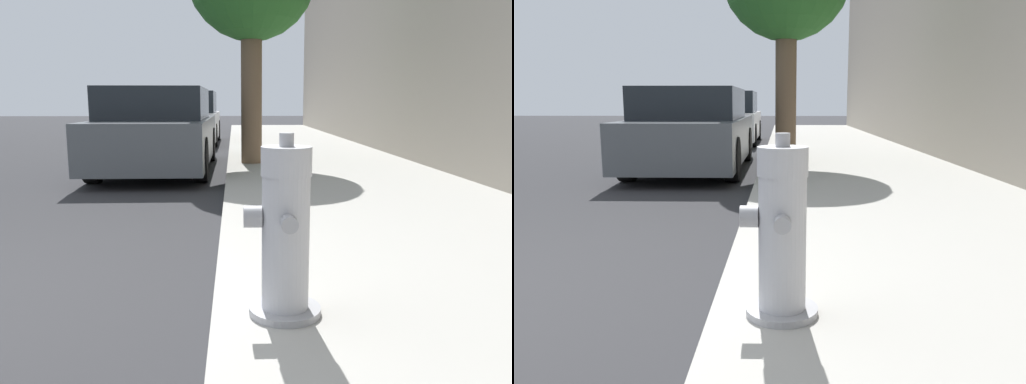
# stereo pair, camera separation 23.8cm
# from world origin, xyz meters

# --- Properties ---
(sidewalk_slab) EXTENTS (3.21, 40.00, 0.14)m
(sidewalk_slab) POSITION_xyz_m (3.29, 0.00, 0.07)
(sidewalk_slab) COLOR #A8A59E
(sidewalk_slab) RESTS_ON ground_plane
(fire_hydrant) EXTENTS (0.38, 0.37, 0.88)m
(fire_hydrant) POSITION_xyz_m (2.04, -0.23, 0.54)
(fire_hydrant) COLOR #97979C
(fire_hydrant) RESTS_ON sidewalk_slab
(parked_car_near) EXTENTS (1.75, 4.29, 1.38)m
(parked_car_near) POSITION_xyz_m (0.54, 5.99, 0.67)
(parked_car_near) COLOR #4C5156
(parked_car_near) RESTS_ON ground_plane
(parked_car_mid) EXTENTS (1.75, 3.99, 1.44)m
(parked_car_mid) POSITION_xyz_m (0.49, 11.64, 0.69)
(parked_car_mid) COLOR silver
(parked_car_mid) RESTS_ON ground_plane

